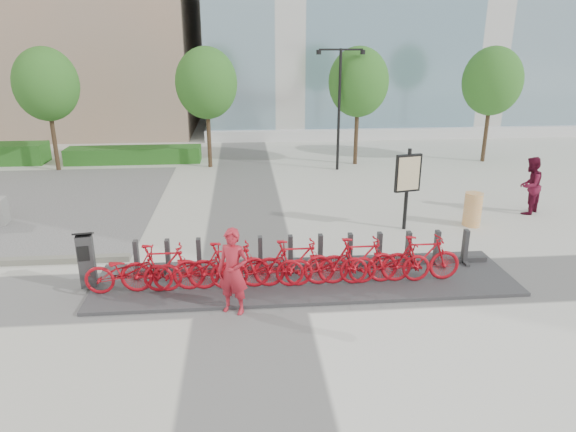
{
  "coord_description": "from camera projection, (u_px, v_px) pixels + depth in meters",
  "views": [
    {
      "loc": [
        -0.08,
        -10.39,
        5.29
      ],
      "look_at": [
        1.0,
        1.5,
        1.2
      ],
      "focal_mm": 32.0,
      "sensor_mm": 36.0,
      "label": 1
    }
  ],
  "objects": [
    {
      "name": "ground",
      "position": [
        250.0,
        289.0,
        11.52
      ],
      "size": [
        120.0,
        120.0,
        0.0
      ],
      "primitive_type": "plane",
      "color": "silver"
    },
    {
      "name": "hedge_b",
      "position": [
        134.0,
        155.0,
        23.41
      ],
      "size": [
        6.0,
        1.2,
        0.7
      ],
      "primitive_type": "cube",
      "color": "#25761E",
      "rests_on": "ground"
    },
    {
      "name": "tree_0",
      "position": [
        46.0,
        84.0,
        20.98
      ],
      "size": [
        2.6,
        2.6,
        5.1
      ],
      "color": "#31231A",
      "rests_on": "ground"
    },
    {
      "name": "tree_1",
      "position": [
        206.0,
        83.0,
        21.53
      ],
      "size": [
        2.6,
        2.6,
        5.1
      ],
      "color": "#31231A",
      "rests_on": "ground"
    },
    {
      "name": "tree_2",
      "position": [
        358.0,
        82.0,
        22.08
      ],
      "size": [
        2.6,
        2.6,
        5.1
      ],
      "color": "#31231A",
      "rests_on": "ground"
    },
    {
      "name": "tree_3",
      "position": [
        492.0,
        81.0,
        22.6
      ],
      "size": [
        2.6,
        2.6,
        5.1
      ],
      "color": "#31231A",
      "rests_on": "ground"
    },
    {
      "name": "streetlamp",
      "position": [
        339.0,
        96.0,
        21.2
      ],
      "size": [
        2.0,
        0.2,
        5.0
      ],
      "color": "black",
      "rests_on": "ground"
    },
    {
      "name": "dock_pad",
      "position": [
        306.0,
        280.0,
        11.9
      ],
      "size": [
        9.6,
        2.4,
        0.08
      ],
      "primitive_type": "cube",
      "color": "#39393B",
      "rests_on": "ground"
    },
    {
      "name": "dock_rail_posts",
      "position": [
        306.0,
        253.0,
        12.2
      ],
      "size": [
        8.02,
        0.5,
        0.85
      ],
      "primitive_type": null,
      "color": "#333334",
      "rests_on": "dock_pad"
    },
    {
      "name": "bike_0",
      "position": [
        129.0,
        271.0,
        11.06
      ],
      "size": [
        1.88,
        0.66,
        0.99
      ],
      "primitive_type": "imported",
      "rotation": [
        0.0,
        0.0,
        1.57
      ],
      "color": "#A40A14",
      "rests_on": "dock_pad"
    },
    {
      "name": "bike_1",
      "position": [
        162.0,
        268.0,
        11.11
      ],
      "size": [
        1.83,
        0.52,
        1.1
      ],
      "primitive_type": "imported",
      "rotation": [
        0.0,
        0.0,
        1.57
      ],
      "color": "#A40A14",
      "rests_on": "dock_pad"
    },
    {
      "name": "bike_2",
      "position": [
        196.0,
        269.0,
        11.18
      ],
      "size": [
        1.88,
        0.66,
        0.99
      ],
      "primitive_type": "imported",
      "rotation": [
        0.0,
        0.0,
        1.57
      ],
      "color": "#A40A14",
      "rests_on": "dock_pad"
    },
    {
      "name": "bike_3",
      "position": [
        229.0,
        265.0,
        11.23
      ],
      "size": [
        1.83,
        0.52,
        1.1
      ],
      "primitive_type": "imported",
      "rotation": [
        0.0,
        0.0,
        1.57
      ],
      "color": "#A40A14",
      "rests_on": "dock_pad"
    },
    {
      "name": "bike_4",
      "position": [
        262.0,
        266.0,
        11.31
      ],
      "size": [
        1.88,
        0.66,
        0.99
      ],
      "primitive_type": "imported",
      "rotation": [
        0.0,
        0.0,
        1.57
      ],
      "color": "#A40A14",
      "rests_on": "dock_pad"
    },
    {
      "name": "bike_5",
      "position": [
        294.0,
        263.0,
        11.35
      ],
      "size": [
        1.83,
        0.52,
        1.1
      ],
      "primitive_type": "imported",
      "rotation": [
        0.0,
        0.0,
        1.57
      ],
      "color": "#A40A14",
      "rests_on": "dock_pad"
    },
    {
      "name": "bike_6",
      "position": [
        326.0,
        264.0,
        11.43
      ],
      "size": [
        1.88,
        0.66,
        0.99
      ],
      "primitive_type": "imported",
      "rotation": [
        0.0,
        0.0,
        1.57
      ],
      "color": "#A40A14",
      "rests_on": "dock_pad"
    },
    {
      "name": "bike_7",
      "position": [
        358.0,
        261.0,
        11.47
      ],
      "size": [
        1.83,
        0.52,
        1.1
      ],
      "primitive_type": "imported",
      "rotation": [
        0.0,
        0.0,
        1.57
      ],
      "color": "#A40A14",
      "rests_on": "dock_pad"
    },
    {
      "name": "bike_8",
      "position": [
        390.0,
        262.0,
        11.55
      ],
      "size": [
        1.88,
        0.66,
        0.99
      ],
      "primitive_type": "imported",
      "rotation": [
        0.0,
        0.0,
        1.57
      ],
      "color": "#A40A14",
      "rests_on": "dock_pad"
    },
    {
      "name": "bike_9",
      "position": [
        421.0,
        258.0,
        11.6
      ],
      "size": [
        1.83,
        0.52,
        1.1
      ],
      "primitive_type": "imported",
      "rotation": [
        0.0,
        0.0,
        1.57
      ],
      "color": "#A40A14",
      "rests_on": "dock_pad"
    },
    {
      "name": "kiosk",
      "position": [
        86.0,
        260.0,
        11.31
      ],
      "size": [
        0.45,
        0.4,
        1.33
      ],
      "rotation": [
        0.0,
        0.0,
        0.15
      ],
      "color": "#333334",
      "rests_on": "dock_pad"
    },
    {
      "name": "worker_red",
      "position": [
        233.0,
        271.0,
        10.29
      ],
      "size": [
        0.78,
        0.67,
        1.81
      ],
      "primitive_type": "imported",
      "rotation": [
        0.0,
        0.0,
        -0.43
      ],
      "color": "#AF1E2C",
      "rests_on": "ground"
    },
    {
      "name": "pedestrian",
      "position": [
        530.0,
        186.0,
        16.31
      ],
      "size": [
        1.14,
        1.11,
        1.85
      ],
      "primitive_type": "imported",
      "rotation": [
        0.0,
        0.0,
        3.81
      ],
      "color": "#570E24",
      "rests_on": "ground"
    },
    {
      "name": "construction_barrel",
      "position": [
        473.0,
        209.0,
        15.34
      ],
      "size": [
        0.68,
        0.68,
        1.02
      ],
      "primitive_type": "cylinder",
      "rotation": [
        0.0,
        0.0,
        -0.35
      ],
      "color": "#FF8800",
      "rests_on": "ground"
    },
    {
      "name": "map_sign",
      "position": [
        408.0,
        177.0,
        14.7
      ],
      "size": [
        0.79,
        0.29,
        2.41
      ],
      "rotation": [
        0.0,
        0.0,
        0.23
      ],
      "color": "black",
      "rests_on": "ground"
    }
  ]
}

